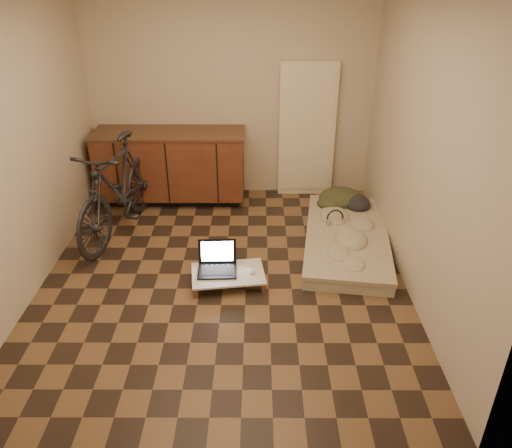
{
  "coord_description": "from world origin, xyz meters",
  "views": [
    {
      "loc": [
        0.33,
        -4.12,
        2.81
      ],
      "look_at": [
        0.32,
        0.03,
        0.55
      ],
      "focal_mm": 35.0,
      "sensor_mm": 36.0,
      "label": 1
    }
  ],
  "objects_px": {
    "bicycle": "(117,184)",
    "futon": "(347,239)",
    "lap_desk": "(228,274)",
    "laptop": "(217,264)"
  },
  "relations": [
    {
      "from": "bicycle",
      "to": "futon",
      "type": "bearing_deg",
      "value": 6.08
    },
    {
      "from": "bicycle",
      "to": "lap_desk",
      "type": "relative_size",
      "value": 2.49
    },
    {
      "from": "futon",
      "to": "laptop",
      "type": "distance_m",
      "value": 1.51
    },
    {
      "from": "lap_desk",
      "to": "futon",
      "type": "bearing_deg",
      "value": 21.97
    },
    {
      "from": "laptop",
      "to": "bicycle",
      "type": "bearing_deg",
      "value": 138.34
    },
    {
      "from": "lap_desk",
      "to": "laptop",
      "type": "distance_m",
      "value": 0.14
    },
    {
      "from": "lap_desk",
      "to": "laptop",
      "type": "bearing_deg",
      "value": 140.25
    },
    {
      "from": "futon",
      "to": "laptop",
      "type": "bearing_deg",
      "value": -146.87
    },
    {
      "from": "bicycle",
      "to": "futon",
      "type": "distance_m",
      "value": 2.57
    },
    {
      "from": "laptop",
      "to": "futon",
      "type": "bearing_deg",
      "value": 23.07
    }
  ]
}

